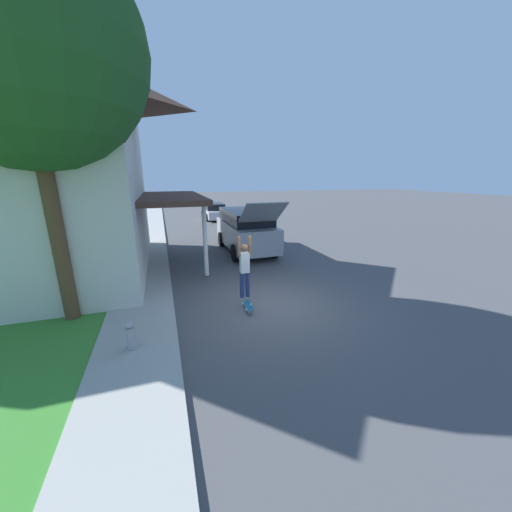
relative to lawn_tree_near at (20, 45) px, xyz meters
name	(u,v)px	position (x,y,z in m)	size (l,w,h in m)	color
ground_plane	(267,304)	(5.32, -0.71, -6.40)	(120.00, 120.00, 0.00)	#49494C
lawn	(34,269)	(-2.68, 5.29, -6.36)	(10.00, 80.00, 0.08)	#387F2D
sidewalk	(148,260)	(1.72, 5.29, -6.35)	(1.80, 80.00, 0.10)	#9E9E99
lawn_tree_near	(20,45)	(0.00, 0.00, 0.00)	(5.17, 5.17, 8.93)	brown
suv_parked	(246,230)	(6.49, 5.50, -5.28)	(2.18, 5.62, 2.76)	gray
car_down_street	(214,211)	(6.99, 17.16, -5.73)	(1.85, 4.48, 1.39)	#B7B7BC
skateboarder	(245,267)	(4.64, -0.67, -5.16)	(0.41, 0.21, 1.82)	navy
skateboard	(248,305)	(4.66, -0.91, -6.25)	(0.26, 0.80, 0.27)	#236B99
fire_hydrant	(131,335)	(1.65, -2.10, -5.97)	(0.20, 0.20, 0.68)	#99999E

